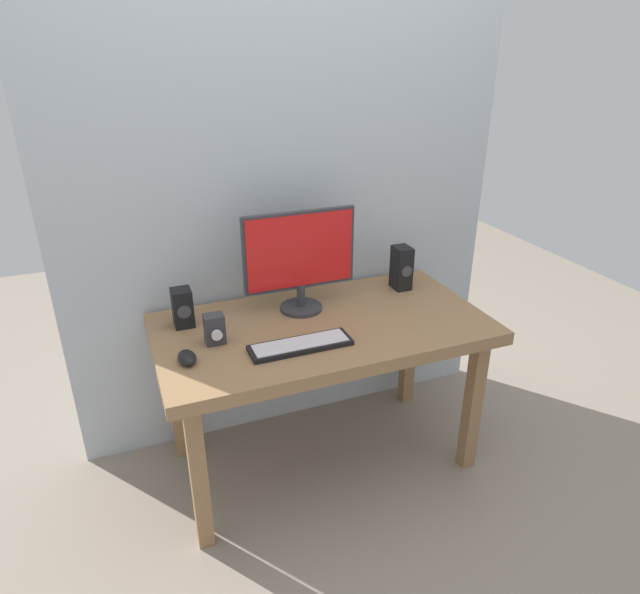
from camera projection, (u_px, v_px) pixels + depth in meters
name	position (u px, v px, depth m)	size (l,w,h in m)	color
ground_plane	(322.00, 458.00, 2.57)	(6.00, 6.00, 0.00)	gray
wall_back	(287.00, 112.00, 2.28)	(2.04, 0.04, 3.00)	#B2BCC6
desk	(323.00, 340.00, 2.31)	(1.36, 0.72, 0.71)	#936D47
monitor	(300.00, 257.00, 2.30)	(0.48, 0.18, 0.44)	#333338
keyboard_primary	(301.00, 345.00, 2.09)	(0.39, 0.12, 0.02)	black
mouse	(187.00, 358.00, 1.99)	(0.06, 0.10, 0.04)	black
speaker_right	(401.00, 268.00, 2.56)	(0.07, 0.10, 0.20)	black
speaker_left	(183.00, 308.00, 2.22)	(0.08, 0.09, 0.16)	black
audio_controller	(215.00, 330.00, 2.10)	(0.08, 0.07, 0.12)	#333338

